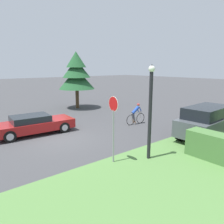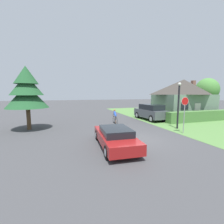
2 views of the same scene
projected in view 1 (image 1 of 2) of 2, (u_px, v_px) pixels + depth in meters
ground_plane at (60, 139)px, 12.80m from camera, size 140.00×140.00×0.00m
sedan_left_lane at (34, 124)px, 13.63m from camera, size 2.11×4.85×1.21m
cyclist at (136, 115)px, 15.98m from camera, size 0.44×1.73×1.52m
parked_suv_right at (208, 122)px, 12.78m from camera, size 2.16×4.67×1.92m
stop_sign at (113, 117)px, 9.30m from camera, size 0.65×0.07×2.95m
street_lamp at (150, 107)px, 9.60m from camera, size 0.29×0.29×4.27m
conifer_tall_near at (76, 73)px, 21.61m from camera, size 3.53×3.53×5.62m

